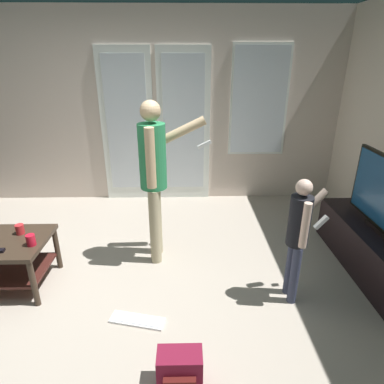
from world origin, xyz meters
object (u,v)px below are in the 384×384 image
backpack (180,370)px  cup_near_edge (31,240)px  person_child (299,231)px  tv_stand (375,252)px  person_adult (155,169)px  cup_by_laptop (20,229)px  loose_keyboard (137,320)px

backpack → cup_near_edge: (-1.28, 0.95, 0.40)m
cup_near_edge → person_child: bearing=-3.4°
tv_stand → person_adult: bearing=171.7°
tv_stand → cup_by_laptop: size_ratio=17.67×
tv_stand → cup_by_laptop: (-3.33, -0.02, 0.30)m
person_adult → backpack: size_ratio=5.63×
backpack → loose_keyboard: size_ratio=0.63×
backpack → cup_by_laptop: cup_by_laptop is taller
backpack → person_child: bearing=40.5°
loose_keyboard → backpack: bearing=-57.5°
person_child → cup_near_edge: size_ratio=11.30×
loose_keyboard → cup_by_laptop: size_ratio=5.04×
person_child → backpack: (-0.96, -0.82, -0.53)m
backpack → cup_by_laptop: (-1.46, 1.15, 0.39)m
tv_stand → loose_keyboard: size_ratio=3.50×
tv_stand → loose_keyboard: tv_stand is taller
cup_near_edge → cup_by_laptop: cup_near_edge is taller
tv_stand → loose_keyboard: bearing=-164.5°
person_child → cup_by_laptop: 2.45m
person_child → cup_by_laptop: bearing=172.3°
cup_near_edge → person_adult: bearing=27.1°
backpack → loose_keyboard: backpack is taller
person_child → cup_near_edge: person_child is taller
loose_keyboard → cup_by_laptop: (-1.11, 0.60, 0.51)m
person_adult → loose_keyboard: 1.34m
person_adult → person_child: bearing=-28.5°
backpack → loose_keyboard: bearing=122.5°
person_adult → loose_keyboard: person_adult is taller
tv_stand → person_child: bearing=-159.0°
tv_stand → person_child: (-0.91, -0.35, 0.44)m
tv_stand → loose_keyboard: (-2.22, -0.62, -0.21)m
person_child → cup_near_edge: bearing=176.6°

